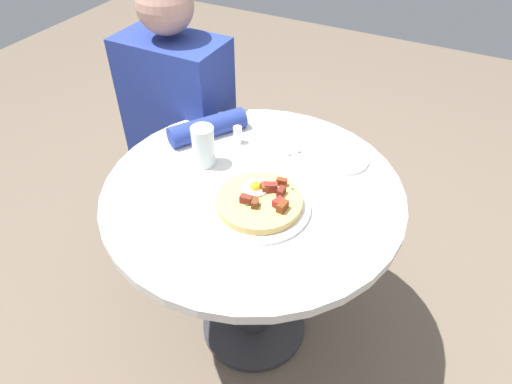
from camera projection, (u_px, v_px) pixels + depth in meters
ground_plane at (254, 325)px, 1.77m from camera, size 6.00×6.00×0.00m
dining_table at (253, 228)px, 1.41m from camera, size 0.86×0.86×0.70m
person_seated at (183, 142)px, 1.82m from camera, size 0.52×0.42×1.14m
pizza_plate at (259, 206)px, 1.24m from camera, size 0.28×0.28×0.01m
breakfast_pizza at (260, 201)px, 1.22m from camera, size 0.23×0.23×0.05m
bread_plate at (343, 159)px, 1.40m from camera, size 0.16×0.16×0.01m
napkin at (280, 140)px, 1.48m from camera, size 0.22×0.21×0.00m
fork at (285, 137)px, 1.49m from camera, size 0.15×0.11×0.00m
knife at (276, 140)px, 1.47m from camera, size 0.15×0.11×0.00m
water_glass at (203, 146)px, 1.35m from camera, size 0.07×0.07×0.13m
salt_shaker at (238, 135)px, 1.46m from camera, size 0.03×0.03×0.06m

